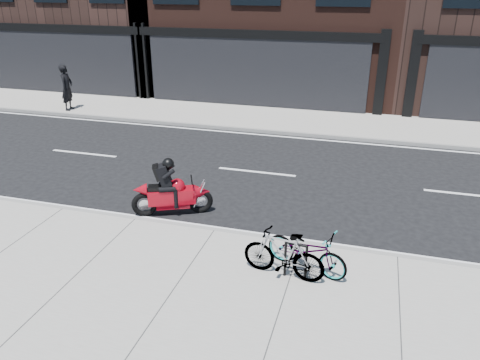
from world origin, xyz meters
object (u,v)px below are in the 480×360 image
(bike_rack, at_px, (296,258))
(pedestrian, at_px, (67,88))
(motorcycle, at_px, (175,192))
(bicycle_front, at_px, (307,250))
(bicycle_rear, at_px, (284,254))

(bike_rack, xyz_separation_m, pedestrian, (-11.71, 9.81, 0.52))
(motorcycle, bearing_deg, pedestrian, 113.07)
(bicycle_front, distance_m, bicycle_rear, 0.52)
(bicycle_rear, xyz_separation_m, pedestrian, (-11.48, 9.81, 0.49))
(bike_rack, height_order, motorcycle, motorcycle)
(bike_rack, bearing_deg, bicycle_rear, 179.34)
(motorcycle, xyz_separation_m, pedestrian, (-8.37, 7.73, 0.49))
(bicycle_front, xyz_separation_m, motorcycle, (-3.49, 1.74, 0.03))
(pedestrian, bearing_deg, bicycle_rear, -138.93)
(bicycle_front, bearing_deg, bike_rack, 174.39)
(bike_rack, distance_m, bicycle_front, 0.37)
(bicycle_front, height_order, pedestrian, pedestrian)
(motorcycle, bearing_deg, bicycle_front, -50.71)
(bicycle_rear, distance_m, pedestrian, 15.10)
(bicycle_front, relative_size, motorcycle, 0.91)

